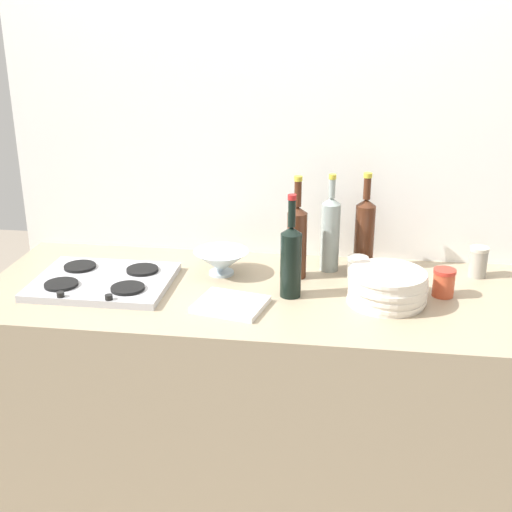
{
  "coord_description": "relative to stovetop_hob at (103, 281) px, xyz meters",
  "views": [
    {
      "loc": [
        0.28,
        -1.99,
        1.78
      ],
      "look_at": [
        0.0,
        0.0,
        1.02
      ],
      "focal_mm": 47.19,
      "sensor_mm": 36.0,
      "label": 1
    }
  ],
  "objects": [
    {
      "name": "cutting_board",
      "position": [
        0.45,
        -0.11,
        -0.0
      ],
      "size": [
        0.24,
        0.21,
        0.02
      ],
      "primitive_type": "cube",
      "rotation": [
        0.0,
        0.0,
        -0.22
      ],
      "color": "silver",
      "rests_on": "counter_block"
    },
    {
      "name": "ground_plane",
      "position": [
        0.51,
        0.02,
        -0.91
      ],
      "size": [
        6.0,
        6.0,
        0.0
      ],
      "primitive_type": "plane",
      "color": "gray",
      "rests_on": "ground"
    },
    {
      "name": "condiment_jar_rear",
      "position": [
        1.24,
        0.25,
        0.04
      ],
      "size": [
        0.06,
        0.06,
        0.11
      ],
      "color": "#9E998C",
      "rests_on": "counter_block"
    },
    {
      "name": "wine_bottle_mid_right",
      "position": [
        0.63,
        0.16,
        0.12
      ],
      "size": [
        0.07,
        0.07,
        0.35
      ],
      "color": "#472314",
      "rests_on": "counter_block"
    },
    {
      "name": "counter_block",
      "position": [
        0.51,
        0.02,
        -0.46
      ],
      "size": [
        1.8,
        0.7,
        0.9
      ],
      "primitive_type": "cube",
      "color": "tan",
      "rests_on": "ground"
    },
    {
      "name": "wine_bottle_leftmost",
      "position": [
        0.86,
        0.27,
        0.12
      ],
      "size": [
        0.07,
        0.07,
        0.34
      ],
      "color": "#472314",
      "rests_on": "counter_block"
    },
    {
      "name": "stovetop_hob",
      "position": [
        0.0,
        0.0,
        0.0
      ],
      "size": [
        0.44,
        0.35,
        0.04
      ],
      "color": "#B2B2B7",
      "rests_on": "counter_block"
    },
    {
      "name": "condiment_jar_front",
      "position": [
        0.84,
        0.17,
        0.03
      ],
      "size": [
        0.07,
        0.07,
        0.08
      ],
      "color": "#9E998C",
      "rests_on": "counter_block"
    },
    {
      "name": "condiment_jar_spare",
      "position": [
        1.11,
        0.06,
        0.03
      ],
      "size": [
        0.07,
        0.07,
        0.09
      ],
      "color": "#C64C2D",
      "rests_on": "counter_block"
    },
    {
      "name": "wine_bottle_mid_left",
      "position": [
        0.62,
        -0.0,
        0.11
      ],
      "size": [
        0.07,
        0.07,
        0.34
      ],
      "color": "black",
      "rests_on": "counter_block"
    },
    {
      "name": "wine_bottle_rightmost",
      "position": [
        0.74,
        0.24,
        0.12
      ],
      "size": [
        0.07,
        0.07,
        0.34
      ],
      "color": "gray",
      "rests_on": "counter_block"
    },
    {
      "name": "mixing_bowl",
      "position": [
        0.37,
        0.15,
        0.03
      ],
      "size": [
        0.19,
        0.19,
        0.08
      ],
      "color": "silver",
      "rests_on": "counter_block"
    },
    {
      "name": "plate_stack",
      "position": [
        0.93,
        -0.01,
        0.04
      ],
      "size": [
        0.25,
        0.25,
        0.1
      ],
      "color": "silver",
      "rests_on": "counter_block"
    },
    {
      "name": "backsplash_panel",
      "position": [
        0.51,
        0.4,
        0.25
      ],
      "size": [
        1.9,
        0.06,
        2.33
      ],
      "primitive_type": "cube",
      "color": "white",
      "rests_on": "ground"
    }
  ]
}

